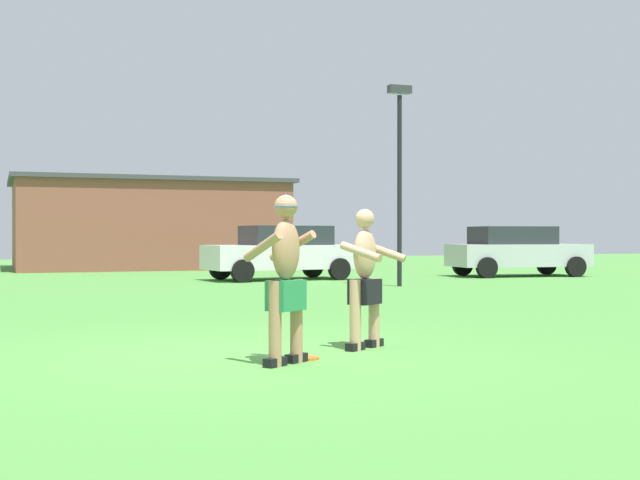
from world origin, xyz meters
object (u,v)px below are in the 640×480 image
at_px(car_silver_far_end, 517,250).
at_px(frisbee, 307,358).
at_px(player_with_cap, 285,270).
at_px(lamp_post, 400,161).
at_px(player_in_black, 365,275).
at_px(car_white_near_post, 281,252).

bearing_deg(car_silver_far_end, frisbee, -129.84).
distance_m(player_with_cap, lamp_post, 13.70).
relative_size(player_in_black, frisbee, 6.04).
relative_size(car_white_near_post, lamp_post, 0.87).
relative_size(player_with_cap, lamp_post, 0.34).
bearing_deg(lamp_post, player_in_black, -117.71).
xyz_separation_m(player_in_black, car_white_near_post, (3.84, 14.92, -0.02)).
distance_m(car_white_near_post, lamp_post, 5.10).
bearing_deg(car_silver_far_end, car_white_near_post, 175.57).
bearing_deg(car_silver_far_end, player_in_black, -128.75).
xyz_separation_m(player_in_black, lamp_post, (5.67, 10.79, 2.35)).
bearing_deg(player_in_black, frisbee, -148.97).
xyz_separation_m(player_in_black, car_silver_far_end, (11.50, 14.32, -0.02)).
bearing_deg(player_in_black, car_silver_far_end, 51.25).
xyz_separation_m(car_white_near_post, lamp_post, (1.83, -4.13, 2.37)).
xyz_separation_m(player_with_cap, lamp_post, (6.91, 11.61, 2.24)).
relative_size(player_with_cap, car_silver_far_end, 0.39).
bearing_deg(player_with_cap, car_silver_far_end, 49.94).
distance_m(frisbee, lamp_post, 13.49).
relative_size(player_with_cap, player_in_black, 1.07).
bearing_deg(player_in_black, lamp_post, 62.29).
relative_size(player_with_cap, car_white_near_post, 0.39).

